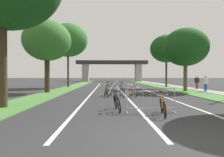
% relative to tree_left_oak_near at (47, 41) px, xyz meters
% --- Properties ---
extents(ground_plane, '(300.00, 300.00, 0.00)m').
position_rel_tree_left_oak_near_xyz_m(ground_plane, '(6.97, -14.10, -4.80)').
color(ground_plane, '#2B2B2D').
extents(grass_verge_left, '(2.39, 62.61, 0.05)m').
position_rel_tree_left_oak_near_xyz_m(grass_verge_left, '(0.66, 11.52, -4.78)').
color(grass_verge_left, '#477A38').
rests_on(grass_verge_left, ground).
extents(grass_verge_right, '(2.39, 62.61, 0.05)m').
position_rel_tree_left_oak_near_xyz_m(grass_verge_right, '(13.28, 11.52, -4.78)').
color(grass_verge_right, '#477A38').
rests_on(grass_verge_right, ground).
extents(sidewalk_path_right, '(1.89, 62.61, 0.08)m').
position_rel_tree_left_oak_near_xyz_m(sidewalk_path_right, '(15.42, 11.52, -4.76)').
color(sidewalk_path_right, gray).
rests_on(sidewalk_path_right, ground).
extents(lane_stripe_center, '(0.14, 36.22, 0.01)m').
position_rel_tree_left_oak_near_xyz_m(lane_stripe_center, '(6.97, 4.01, -4.80)').
color(lane_stripe_center, silver).
rests_on(lane_stripe_center, ground).
extents(lane_stripe_right_lane, '(0.14, 36.22, 0.01)m').
position_rel_tree_left_oak_near_xyz_m(lane_stripe_right_lane, '(9.79, 4.01, -4.80)').
color(lane_stripe_right_lane, silver).
rests_on(lane_stripe_right_lane, ground).
extents(lane_stripe_left_lane, '(0.14, 36.22, 0.01)m').
position_rel_tree_left_oak_near_xyz_m(lane_stripe_left_lane, '(4.16, 4.01, -4.80)').
color(lane_stripe_left_lane, silver).
rests_on(lane_stripe_left_lane, ground).
extents(overpass_bridge, '(19.95, 3.02, 5.85)m').
position_rel_tree_left_oak_near_xyz_m(overpass_bridge, '(6.97, 37.65, -0.62)').
color(overpass_bridge, '#2D2D30').
rests_on(overpass_bridge, ground).
extents(tree_left_oak_near, '(4.40, 4.40, 6.70)m').
position_rel_tree_left_oak_near_xyz_m(tree_left_oak_near, '(0.00, 0.00, 0.00)').
color(tree_left_oak_near, '#3D2D1E').
rests_on(tree_left_oak_near, ground).
extents(tree_left_pine_far, '(5.24, 5.24, 8.59)m').
position_rel_tree_left_oak_near_xyz_m(tree_left_pine_far, '(0.30, 8.46, 1.56)').
color(tree_left_pine_far, '#3D2D1E').
rests_on(tree_left_pine_far, ground).
extents(tree_right_maple_mid, '(4.45, 4.45, 6.32)m').
position_rel_tree_left_oak_near_xyz_m(tree_right_maple_mid, '(13.37, 1.14, -0.39)').
color(tree_right_maple_mid, brown).
rests_on(tree_right_maple_mid, ground).
extents(tree_right_oak_mid, '(4.41, 4.41, 7.17)m').
position_rel_tree_left_oak_near_xyz_m(tree_right_oak_mid, '(13.68, 8.54, 0.48)').
color(tree_right_oak_mid, '#3D2D1E').
rests_on(tree_right_oak_mid, ground).
extents(crowd_barrier_nearest, '(2.09, 0.48, 1.05)m').
position_rel_tree_left_oak_near_xyz_m(crowd_barrier_nearest, '(7.39, -10.17, -4.29)').
color(crowd_barrier_nearest, '#ADADB2').
rests_on(crowd_barrier_nearest, ground).
extents(crowd_barrier_second, '(2.10, 0.54, 1.05)m').
position_rel_tree_left_oak_near_xyz_m(crowd_barrier_second, '(6.61, -3.24, -4.29)').
color(crowd_barrier_second, '#ADADB2').
rests_on(crowd_barrier_second, ground).
extents(crowd_barrier_third, '(2.10, 0.54, 1.05)m').
position_rel_tree_left_oak_near_xyz_m(crowd_barrier_third, '(7.48, 3.69, -4.29)').
color(crowd_barrier_third, '#ADADB2').
rests_on(crowd_barrier_third, ground).
extents(crowd_barrier_fourth, '(2.10, 0.54, 1.05)m').
position_rel_tree_left_oak_near_xyz_m(crowd_barrier_fourth, '(7.31, 10.61, -4.29)').
color(crowd_barrier_fourth, '#ADADB2').
rests_on(crowd_barrier_fourth, ground).
extents(bicycle_purple_0, '(0.43, 1.59, 0.90)m').
position_rel_tree_left_oak_near_xyz_m(bicycle_purple_0, '(6.62, -3.73, -4.46)').
color(bicycle_purple_0, black).
rests_on(bicycle_purple_0, ground).
extents(bicycle_orange_1, '(0.53, 1.68, 0.95)m').
position_rel_tree_left_oak_near_xyz_m(bicycle_orange_1, '(7.74, -10.70, -4.45)').
color(bicycle_orange_1, black).
rests_on(bicycle_orange_1, ground).
extents(bicycle_teal_2, '(0.65, 1.72, 0.93)m').
position_rel_tree_left_oak_near_xyz_m(bicycle_teal_2, '(5.68, 10.16, -4.44)').
color(bicycle_teal_2, black).
rests_on(bicycle_teal_2, ground).
extents(bicycle_blue_3, '(0.55, 1.75, 1.00)m').
position_rel_tree_left_oak_near_xyz_m(bicycle_blue_3, '(7.72, 11.08, -4.42)').
color(bicycle_blue_3, black).
rests_on(bicycle_blue_3, ground).
extents(bicycle_green_4, '(0.49, 1.66, 0.92)m').
position_rel_tree_left_oak_near_xyz_m(bicycle_green_4, '(5.48, -2.89, -4.45)').
color(bicycle_green_4, black).
rests_on(bicycle_green_4, ground).
extents(bicycle_silver_5, '(0.69, 1.63, 0.89)m').
position_rel_tree_left_oak_near_xyz_m(bicycle_silver_5, '(5.78, -3.68, -4.46)').
color(bicycle_silver_5, black).
rests_on(bicycle_silver_5, ground).
extents(bicycle_yellow_6, '(0.56, 1.67, 0.93)m').
position_rel_tree_left_oak_near_xyz_m(bicycle_yellow_6, '(6.29, 11.04, -4.42)').
color(bicycle_yellow_6, black).
rests_on(bicycle_yellow_6, ground).
extents(bicycle_white_7, '(0.58, 1.64, 0.93)m').
position_rel_tree_left_oak_near_xyz_m(bicycle_white_7, '(6.90, 10.09, -4.44)').
color(bicycle_white_7, black).
rests_on(bicycle_white_7, ground).
extents(bicycle_black_8, '(0.54, 1.75, 1.02)m').
position_rel_tree_left_oak_near_xyz_m(bicycle_black_8, '(5.97, -9.66, -4.43)').
color(bicycle_black_8, black).
rests_on(bicycle_black_8, ground).
extents(bicycle_red_9, '(0.53, 1.57, 0.85)m').
position_rel_tree_left_oak_near_xyz_m(bicycle_red_9, '(7.49, -3.76, -4.45)').
color(bicycle_red_9, black).
rests_on(bicycle_red_9, ground).
extents(pedestrian_with_backpack, '(0.56, 0.36, 1.58)m').
position_rel_tree_left_oak_near_xyz_m(pedestrian_with_backpack, '(15.05, 0.39, -3.84)').
color(pedestrian_with_backpack, navy).
rests_on(pedestrian_with_backpack, ground).
extents(pedestrian_pushing_bike, '(0.56, 0.36, 1.59)m').
position_rel_tree_left_oak_near_xyz_m(pedestrian_pushing_bike, '(15.75, 3.75, -3.83)').
color(pedestrian_pushing_bike, '#B21E1E').
rests_on(pedestrian_pushing_bike, ground).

